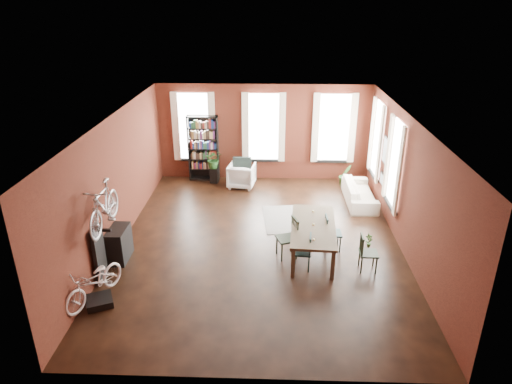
{
  "coord_description": "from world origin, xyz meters",
  "views": [
    {
      "loc": [
        0.27,
        -10.14,
        5.75
      ],
      "look_at": [
        -0.11,
        0.6,
        1.14
      ],
      "focal_mm": 32.0,
      "sensor_mm": 36.0,
      "label": 1
    }
  ],
  "objects_px": {
    "dining_chair_c": "(369,253)",
    "console_table": "(119,244)",
    "plant_stand": "(214,175)",
    "dining_chair_b": "(287,238)",
    "bicycle_floor": "(91,266)",
    "bookshelf": "(203,148)",
    "bike_trainer": "(99,301)",
    "white_armchair": "(242,174)",
    "dining_table": "(313,240)",
    "dining_chair_a": "(302,252)",
    "cream_sofa": "(360,189)",
    "dining_chair_d": "(333,233)"
  },
  "relations": [
    {
      "from": "dining_table",
      "to": "bookshelf",
      "type": "bearing_deg",
      "value": 128.43
    },
    {
      "from": "bookshelf",
      "to": "bike_trainer",
      "type": "bearing_deg",
      "value": -99.6
    },
    {
      "from": "console_table",
      "to": "plant_stand",
      "type": "relative_size",
      "value": 1.56
    },
    {
      "from": "cream_sofa",
      "to": "bike_trainer",
      "type": "xyz_separation_m",
      "value": [
        -6.12,
        -5.25,
        -0.33
      ]
    },
    {
      "from": "console_table",
      "to": "bookshelf",
      "type": "bearing_deg",
      "value": 76.17
    },
    {
      "from": "dining_chair_a",
      "to": "dining_chair_c",
      "type": "bearing_deg",
      "value": 94.88
    },
    {
      "from": "dining_chair_c",
      "to": "dining_chair_a",
      "type": "bearing_deg",
      "value": 90.59
    },
    {
      "from": "cream_sofa",
      "to": "console_table",
      "type": "xyz_separation_m",
      "value": [
        -6.23,
        -3.5,
        -0.01
      ]
    },
    {
      "from": "dining_chair_b",
      "to": "console_table",
      "type": "bearing_deg",
      "value": -105.22
    },
    {
      "from": "dining_chair_a",
      "to": "plant_stand",
      "type": "distance_m",
      "value": 5.81
    },
    {
      "from": "plant_stand",
      "to": "white_armchair",
      "type": "bearing_deg",
      "value": -19.31
    },
    {
      "from": "dining_table",
      "to": "bicycle_floor",
      "type": "height_order",
      "value": "bicycle_floor"
    },
    {
      "from": "plant_stand",
      "to": "dining_chair_c",
      "type": "bearing_deg",
      "value": -51.57
    },
    {
      "from": "dining_chair_a",
      "to": "bicycle_floor",
      "type": "height_order",
      "value": "bicycle_floor"
    },
    {
      "from": "dining_chair_c",
      "to": "dining_chair_d",
      "type": "relative_size",
      "value": 0.98
    },
    {
      "from": "white_armchair",
      "to": "plant_stand",
      "type": "distance_m",
      "value": 1.0
    },
    {
      "from": "plant_stand",
      "to": "dining_chair_b",
      "type": "bearing_deg",
      "value": -63.86
    },
    {
      "from": "dining_chair_c",
      "to": "bicycle_floor",
      "type": "bearing_deg",
      "value": 106.15
    },
    {
      "from": "bike_trainer",
      "to": "dining_chair_c",
      "type": "bearing_deg",
      "value": 14.62
    },
    {
      "from": "bookshelf",
      "to": "plant_stand",
      "type": "height_order",
      "value": "bookshelf"
    },
    {
      "from": "white_armchair",
      "to": "console_table",
      "type": "bearing_deg",
      "value": 68.97
    },
    {
      "from": "dining_chair_c",
      "to": "cream_sofa",
      "type": "relative_size",
      "value": 0.42
    },
    {
      "from": "console_table",
      "to": "bicycle_floor",
      "type": "xyz_separation_m",
      "value": [
        0.08,
        -1.78,
        0.53
      ]
    },
    {
      "from": "dining_chair_c",
      "to": "dining_table",
      "type": "bearing_deg",
      "value": 62.38
    },
    {
      "from": "white_armchair",
      "to": "dining_chair_a",
      "type": "bearing_deg",
      "value": 117.61
    },
    {
      "from": "dining_chair_b",
      "to": "bicycle_floor",
      "type": "relative_size",
      "value": 0.63
    },
    {
      "from": "bookshelf",
      "to": "console_table",
      "type": "relative_size",
      "value": 2.75
    },
    {
      "from": "dining_table",
      "to": "plant_stand",
      "type": "bearing_deg",
      "value": 126.86
    },
    {
      "from": "dining_table",
      "to": "dining_chair_b",
      "type": "bearing_deg",
      "value": -162.85
    },
    {
      "from": "dining_chair_a",
      "to": "dining_chair_b",
      "type": "height_order",
      "value": "dining_chair_b"
    },
    {
      "from": "dining_chair_c",
      "to": "white_armchair",
      "type": "height_order",
      "value": "dining_chair_c"
    },
    {
      "from": "dining_chair_d",
      "to": "white_armchair",
      "type": "distance_m",
      "value": 4.67
    },
    {
      "from": "console_table",
      "to": "plant_stand",
      "type": "distance_m",
      "value": 5.19
    },
    {
      "from": "bicycle_floor",
      "to": "white_armchair",
      "type": "bearing_deg",
      "value": 90.76
    },
    {
      "from": "cream_sofa",
      "to": "bike_trainer",
      "type": "bearing_deg",
      "value": 130.59
    },
    {
      "from": "dining_table",
      "to": "dining_chair_c",
      "type": "distance_m",
      "value": 1.38
    },
    {
      "from": "dining_chair_c",
      "to": "bookshelf",
      "type": "distance_m",
      "value": 7.11
    },
    {
      "from": "bookshelf",
      "to": "white_armchair",
      "type": "bearing_deg",
      "value": -24.93
    },
    {
      "from": "dining_chair_c",
      "to": "plant_stand",
      "type": "relative_size",
      "value": 1.7
    },
    {
      "from": "dining_chair_d",
      "to": "white_armchair",
      "type": "bearing_deg",
      "value": 31.28
    },
    {
      "from": "dining_chair_b",
      "to": "white_armchair",
      "type": "xyz_separation_m",
      "value": [
        -1.36,
        4.34,
        -0.07
      ]
    },
    {
      "from": "dining_chair_a",
      "to": "white_armchair",
      "type": "bearing_deg",
      "value": -155.12
    },
    {
      "from": "dining_chair_a",
      "to": "console_table",
      "type": "bearing_deg",
      "value": -87.77
    },
    {
      "from": "plant_stand",
      "to": "bike_trainer",
      "type": "bearing_deg",
      "value": -103.04
    },
    {
      "from": "cream_sofa",
      "to": "plant_stand",
      "type": "distance_m",
      "value": 4.8
    },
    {
      "from": "dining_table",
      "to": "white_armchair",
      "type": "bearing_deg",
      "value": 119.33
    },
    {
      "from": "dining_chair_d",
      "to": "bookshelf",
      "type": "bearing_deg",
      "value": 38.83
    },
    {
      "from": "bicycle_floor",
      "to": "dining_chair_a",
      "type": "bearing_deg",
      "value": 42.21
    },
    {
      "from": "dining_chair_c",
      "to": "console_table",
      "type": "relative_size",
      "value": 1.09
    },
    {
      "from": "dining_chair_b",
      "to": "console_table",
      "type": "xyz_separation_m",
      "value": [
        -3.94,
        -0.25,
        -0.09
      ]
    }
  ]
}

